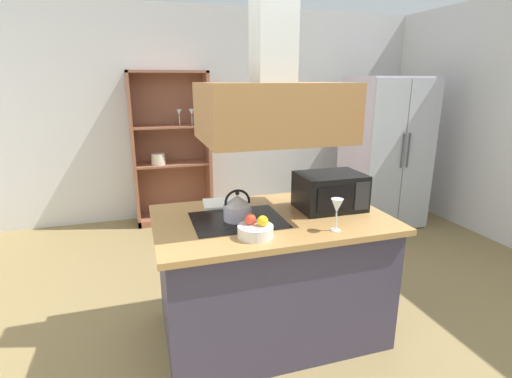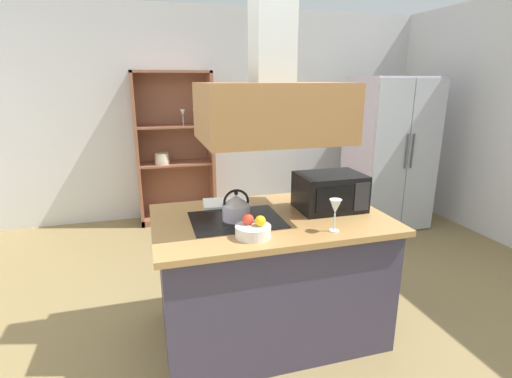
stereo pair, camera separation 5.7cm
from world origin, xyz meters
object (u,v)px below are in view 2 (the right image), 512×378
Objects in this scene: dish_cabinet at (175,156)px; microwave at (330,192)px; wine_glass_on_counter at (335,208)px; refrigerator at (388,153)px; cutting_board at (226,203)px; kettle at (236,207)px; fruit_bowl at (253,229)px.

dish_cabinet reaches higher than microwave.
microwave is (0.89, -2.60, 0.18)m from dish_cabinet.
microwave is at bearing 67.64° from wine_glass_on_counter.
cutting_board is (-2.35, -1.37, -0.01)m from refrigerator.
microwave is at bearing -134.45° from refrigerator.
refrigerator reaches higher than kettle.
cutting_board is (0.20, -2.28, 0.06)m from dish_cabinet.
microwave is 0.43m from wine_glass_on_counter.
dish_cabinet is at bearing 94.37° from fruit_bowl.
fruit_bowl is at bearing -85.63° from dish_cabinet.
kettle is (-2.35, -1.72, 0.07)m from refrigerator.
kettle reaches higher than wine_glass_on_counter.
fruit_bowl is at bearing 173.66° from wine_glass_on_counter.
wine_glass_on_counter is (-0.16, -0.39, 0.02)m from microwave.
microwave is (-1.66, -1.69, 0.11)m from refrigerator.
refrigerator is 4.00× the size of microwave.
wine_glass_on_counter is at bearing -76.33° from dish_cabinet.
cutting_board is 0.66m from fruit_bowl.
fruit_bowl is at bearing -87.71° from cutting_board.
cutting_board is at bearing 155.36° from microwave.
cutting_board is 0.77m from microwave.
wine_glass_on_counter is at bearing -131.13° from refrigerator.
refrigerator reaches higher than fruit_bowl.
refrigerator is 8.77× the size of kettle.
kettle is 0.46× the size of microwave.
refrigerator is 5.42× the size of cutting_board.
microwave is (0.70, 0.03, 0.04)m from kettle.
fruit_bowl reaches higher than cutting_board.
refrigerator is at bearing 36.21° from kettle.
kettle is at bearing -90.73° from cutting_board.
dish_cabinet is 2.64m from kettle.
fruit_bowl is at bearing -84.23° from kettle.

